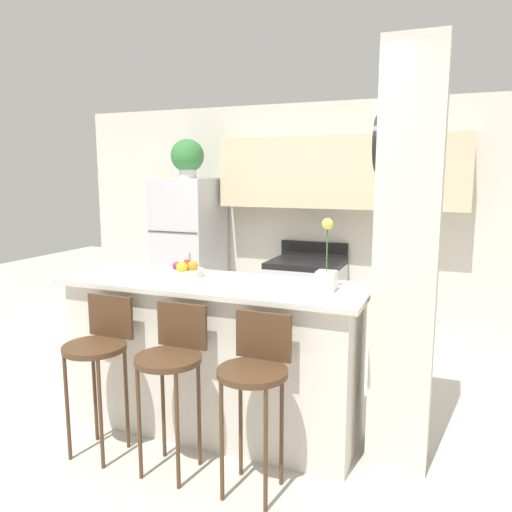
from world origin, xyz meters
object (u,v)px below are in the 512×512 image
Objects in this scene: bar_stool_right at (255,374)px; fruit_bowl at (185,271)px; bar_stool_left at (99,349)px; orchid_vase at (326,272)px; bar_stool_mid at (172,361)px; potted_plant_on_fridge at (187,157)px; stove_range at (306,302)px; refrigerator at (190,256)px.

fruit_bowl is (-0.80, 0.63, 0.42)m from bar_stool_right.
bar_stool_left is at bearing -113.86° from fruit_bowl.
bar_stool_right is 2.22× the size of orchid_vase.
fruit_bowl reaches higher than bar_stool_left.
bar_stool_right is 0.80m from orchid_vase.
potted_plant_on_fridge reaches higher than bar_stool_mid.
stove_range is 2.04m from potted_plant_on_fridge.
potted_plant_on_fridge is (-1.26, 2.45, 1.29)m from bar_stool_mid.
fruit_bowl reaches higher than stove_range.
refrigerator reaches higher than bar_stool_right.
fruit_bowl is (-0.36, -1.86, 0.65)m from stove_range.
potted_plant_on_fridge reaches higher than orchid_vase.
orchid_vase is at bearing 65.90° from bar_stool_right.
refrigerator is 1.72× the size of bar_stool_mid.
bar_stool_right is 3.29m from potted_plant_on_fridge.
potted_plant_on_fridge is 0.93× the size of orchid_vase.
bar_stool_mid is at bearing -92.39° from stove_range.
refrigerator is at bearing 137.47° from orchid_vase.
potted_plant_on_fridge reaches higher than fruit_bowl.
bar_stool_mid is at bearing 180.00° from bar_stool_right.
refrigerator is 4.11× the size of potted_plant_on_fridge.
fruit_bowl is (-1.05, 0.06, -0.08)m from orchid_vase.
potted_plant_on_fridge is at bearing 137.47° from orchid_vase.
potted_plant_on_fridge is 2.25m from fruit_bowl.
stove_range is 2.33× the size of orchid_vase.
bar_stool_left is (0.72, -2.44, -0.18)m from refrigerator.
potted_plant_on_fridge is 2.89m from orchid_vase.
stove_range is at bearing 109.68° from orchid_vase.
bar_stool_mid is at bearing -62.81° from refrigerator.
stove_range is 2.17m from orchid_vase.
refrigerator reaches higher than fruit_bowl.
bar_stool_left is 0.54m from bar_stool_mid.
orchid_vase is (1.33, 0.57, 0.50)m from bar_stool_left.
fruit_bowl is at bearing 176.70° from orchid_vase.
bar_stool_left and bar_stool_mid have the same top height.
bar_stool_mid is 0.80m from fruit_bowl.
stove_range is 3.95× the size of fruit_bowl.
bar_stool_right is at bearing -114.10° from orchid_vase.
refrigerator is 1.42m from stove_range.
bar_stool_mid is 3.76× the size of fruit_bowl.
refrigerator is 6.47× the size of fruit_bowl.
bar_stool_right is (1.08, 0.00, 0.00)m from bar_stool_left.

